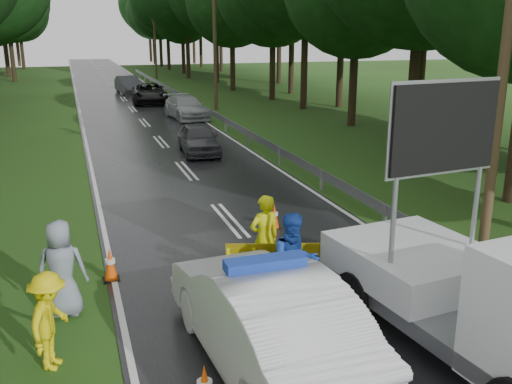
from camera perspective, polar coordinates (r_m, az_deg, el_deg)
name	(u,v)px	position (r m, az deg, el deg)	size (l,w,h in m)	color
ground	(317,322)	(10.61, 6.17, -12.82)	(160.00, 160.00, 0.00)	#254012
road	(133,109)	(38.97, -12.25, 8.09)	(7.00, 140.00, 0.02)	black
guardrail	(188,100)	(39.13, -6.79, 9.16)	(0.12, 60.06, 0.70)	gray
utility_pole_near	(508,31)	(13.87, 23.89, 14.54)	(1.40, 0.24, 10.00)	#4E3C24
utility_pole_mid	(215,30)	(37.57, -4.16, 15.86)	(1.40, 0.24, 10.00)	#4E3C24
utility_pole_far	(154,30)	(63.11, -10.12, 15.68)	(1.40, 0.24, 10.00)	#4E3C24
police_sedan	(265,317)	(8.96, 0.90, -12.43)	(2.13, 5.12, 1.81)	silver
work_truck	(493,297)	(9.55, 22.64, -9.67)	(2.96, 5.60, 4.28)	gray
barrier	(292,256)	(11.27, 3.61, -6.40)	(2.50, 0.80, 1.07)	#DDE30C
officer	(264,238)	(11.84, 0.86, -4.63)	(0.68, 0.44, 1.85)	#D2DB0B
civilian	(294,264)	(10.50, 3.86, -7.21)	(0.94, 0.73, 1.93)	#183D9F
bystander_left	(50,321)	(9.49, -19.92, -12.01)	(1.02, 0.59, 1.58)	yellow
bystander_right	(62,269)	(11.01, -18.86, -7.26)	(0.89, 0.58, 1.82)	gray
queue_car_first	(199,139)	(24.40, -5.77, 5.34)	(1.50, 3.72, 1.27)	#3C3D43
queue_car_second	(186,107)	(34.25, -7.00, 8.39)	(1.86, 4.57, 1.33)	#A5A8AD
queue_car_third	(150,93)	(42.01, -10.60, 9.68)	(2.35, 5.10, 1.42)	black
queue_car_fourth	(128,85)	(48.89, -12.65, 10.43)	(1.52, 4.37, 1.44)	#414349
cone_center	(272,263)	(12.06, 1.63, -7.09)	(0.36, 0.36, 0.77)	black
cone_far	(274,217)	(15.08, 1.84, -2.48)	(0.32, 0.32, 0.68)	black
cone_left_mid	(110,265)	(12.39, -14.36, -7.05)	(0.34, 0.34, 0.73)	black
cone_right	(392,256)	(12.68, 13.43, -6.26)	(0.38, 0.38, 0.80)	black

